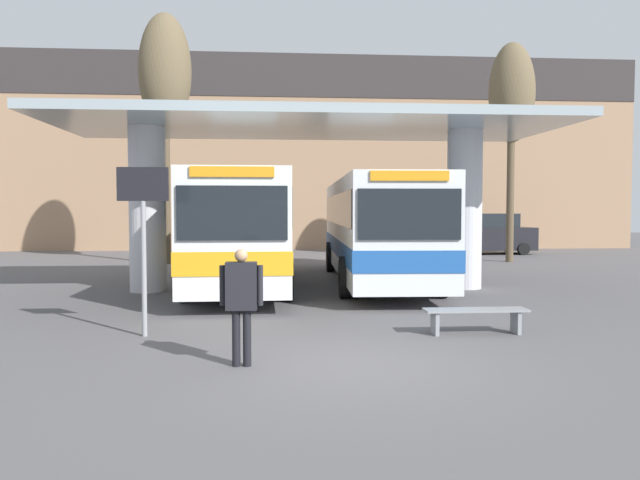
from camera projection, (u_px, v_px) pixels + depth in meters
name	position (u px, v px, depth m)	size (l,w,h in m)	color
ground_plane	(346.00, 364.00, 9.16)	(100.00, 100.00, 0.00)	#565456
townhouse_backdrop	(290.00, 137.00, 34.95)	(40.00, 0.58, 10.93)	#9E7A5B
station_canopy	(309.00, 151.00, 17.51)	(13.97, 5.85, 4.79)	silver
transit_bus_left_bay	(241.00, 225.00, 19.04)	(2.94, 12.27, 3.20)	white
transit_bus_center_bay	(375.00, 225.00, 19.60)	(3.09, 12.12, 3.15)	silver
waiting_bench_near_pillar	(476.00, 315.00, 11.39)	(1.90, 0.44, 0.46)	gray
info_sign_platform	(143.00, 216.00, 11.08)	(0.90, 0.09, 3.03)	gray
pedestrian_waiting	(241.00, 295.00, 9.00)	(0.63, 0.26, 1.71)	black
poplar_tree_behind_left	(512.00, 96.00, 26.77)	(1.95, 1.95, 9.44)	brown
poplar_tree_behind_right	(165.00, 75.00, 25.68)	(2.16, 2.16, 10.35)	brown
parked_car_street	(492.00, 235.00, 31.85)	(4.21, 2.13, 2.07)	black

